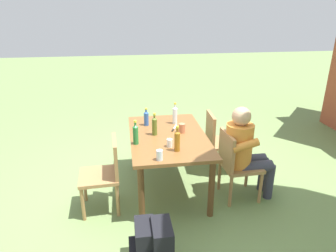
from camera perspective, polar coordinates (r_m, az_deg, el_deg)
name	(u,v)px	position (r m, az deg, el deg)	size (l,w,h in m)	color
ground_plane	(168,187)	(4.13, 0.00, -11.27)	(24.00, 24.00, 0.00)	#6B844C
dining_table	(168,142)	(3.82, 0.00, -3.00)	(1.48, 0.94, 0.75)	brown
chair_far_right	(235,162)	(3.78, 12.43, -6.57)	(0.46, 0.46, 0.87)	#A37547
chair_far_left	(218,139)	(4.35, 9.38, -2.49)	(0.46, 0.46, 0.87)	#A37547
chair_near_right	(106,171)	(3.58, -11.58, -8.25)	(0.46, 0.46, 0.87)	#A37547
person_in_white_shirt	(245,149)	(3.75, 14.17, -4.13)	(0.47, 0.61, 1.18)	orange
bottle_clear	(175,115)	(4.11, 1.31, 2.15)	(0.06, 0.06, 0.30)	white
bottle_green	(136,134)	(3.51, -6.09, -1.48)	(0.06, 0.06, 0.29)	#287A38
bottle_olive	(155,126)	(3.75, -2.54, 0.09)	(0.06, 0.06, 0.28)	#566623
bottle_amber	(177,140)	(3.33, 1.73, -2.69)	(0.06, 0.06, 0.29)	#996019
bottle_blue	(146,118)	(4.07, -4.10, 1.52)	(0.06, 0.06, 0.24)	#2D56A3
cup_terracotta	(182,128)	(3.84, 2.63, -0.41)	(0.08, 0.08, 0.12)	#BC6B47
cup_white	(170,143)	(3.46, 0.30, -3.18)	(0.06, 0.06, 0.09)	white
cup_glass	(160,155)	(3.16, -1.59, -5.48)	(0.07, 0.07, 0.11)	silver
table_knife	(174,128)	(3.97, 1.12, -0.47)	(0.23, 0.11, 0.01)	silver
backpack_by_near_side	(161,247)	(2.93, -1.34, -21.75)	(0.31, 0.23, 0.47)	black
backpack_by_far_side	(144,245)	(2.99, -4.49, -21.34)	(0.30, 0.24, 0.43)	black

